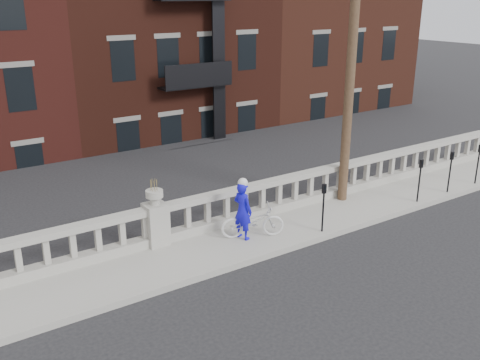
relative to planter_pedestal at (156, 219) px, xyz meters
name	(u,v)px	position (x,y,z in m)	size (l,w,h in m)	color
ground	(243,323)	(0.00, -3.95, -0.83)	(120.00, 120.00, 0.00)	black
sidewalk	(174,261)	(0.00, -0.95, -0.76)	(32.00, 2.20, 0.15)	#9A978E
balustrade	(156,226)	(0.00, 0.00, -0.19)	(28.00, 0.34, 1.03)	#9A978E
planter_pedestal	(156,219)	(0.00, 0.00, 0.00)	(0.55, 0.55, 1.76)	#9A978E
lower_level	(7,66)	(0.56, 19.09, 1.80)	(80.00, 44.00, 20.80)	#605E59
utility_pole	(353,31)	(6.20, -0.35, 4.41)	(1.60, 0.28, 10.00)	#422D1E
parking_meter_a	(323,202)	(4.05, -1.80, 0.17)	(0.10, 0.09, 1.36)	black
parking_meter_b	(420,176)	(7.99, -1.80, 0.17)	(0.10, 0.09, 1.36)	black
parking_meter_c	(451,167)	(9.49, -1.80, 0.17)	(0.10, 0.09, 1.36)	black
parking_meter_d	(478,160)	(10.99, -1.80, 0.17)	(0.10, 0.09, 1.36)	black
bicycle	(253,221)	(2.29, -1.02, -0.24)	(0.58, 1.67, 0.88)	silver
cyclist	(243,210)	(2.03, -0.94, 0.10)	(0.57, 0.37, 1.56)	#130DD1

